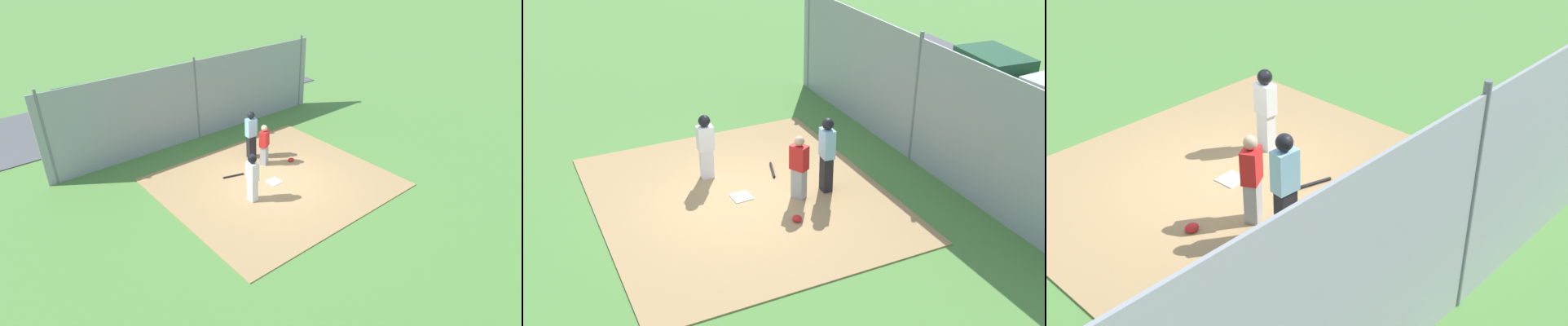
% 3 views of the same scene
% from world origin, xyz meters
% --- Properties ---
extents(ground_plane, '(140.00, 140.00, 0.00)m').
position_xyz_m(ground_plane, '(0.00, 0.00, 0.00)').
color(ground_plane, '#51843D').
extents(dirt_infield, '(7.20, 6.40, 0.03)m').
position_xyz_m(dirt_infield, '(0.00, 0.00, 0.01)').
color(dirt_infield, '#A88456').
rests_on(dirt_infield, ground_plane).
extents(home_plate, '(0.46, 0.46, 0.02)m').
position_xyz_m(home_plate, '(0.00, 0.00, 0.04)').
color(home_plate, white).
rests_on(home_plate, dirt_infield).
extents(catcher, '(0.46, 0.41, 1.55)m').
position_xyz_m(catcher, '(-0.56, -1.20, 0.83)').
color(catcher, '#9E9EA3').
rests_on(catcher, dirt_infield).
extents(umpire, '(0.40, 0.29, 1.83)m').
position_xyz_m(umpire, '(-0.54, -1.92, 1.00)').
color(umpire, black).
rests_on(umpire, dirt_infield).
extents(runner, '(0.29, 0.39, 1.64)m').
position_xyz_m(runner, '(1.25, 0.38, 0.96)').
color(runner, silver).
rests_on(runner, dirt_infield).
extents(baseball_bat, '(0.73, 0.28, 0.06)m').
position_xyz_m(baseball_bat, '(0.86, -1.18, 0.06)').
color(baseball_bat, black).
rests_on(baseball_bat, dirt_infield).
extents(catcher_mask, '(0.24, 0.20, 0.12)m').
position_xyz_m(catcher_mask, '(-1.46, -0.71, 0.09)').
color(catcher_mask, red).
rests_on(catcher_mask, dirt_infield).
extents(backstop_fence, '(12.00, 0.10, 3.35)m').
position_xyz_m(backstop_fence, '(0.00, -4.70, 1.60)').
color(backstop_fence, '#93999E').
rests_on(backstop_fence, ground_plane).
extents(parking_lot, '(18.00, 5.20, 0.04)m').
position_xyz_m(parking_lot, '(0.00, -9.42, 0.02)').
color(parking_lot, '#515156').
rests_on(parking_lot, ground_plane).
extents(parked_car_red, '(4.21, 1.90, 1.28)m').
position_xyz_m(parked_car_red, '(-3.03, -9.18, 0.61)').
color(parked_car_red, maroon).
rests_on(parked_car_red, parking_lot).
extents(parked_car_white, '(4.32, 2.13, 1.28)m').
position_xyz_m(parked_car_white, '(-0.18, -9.74, 0.61)').
color(parked_car_white, silver).
rests_on(parked_car_white, parking_lot).
extents(parked_car_green, '(4.33, 2.15, 1.28)m').
position_xyz_m(parked_car_green, '(2.68, -9.80, 0.61)').
color(parked_car_green, '#235B38').
rests_on(parked_car_green, parking_lot).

